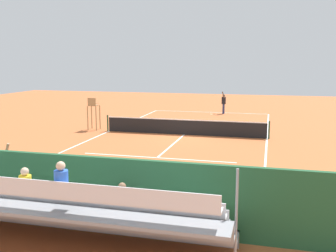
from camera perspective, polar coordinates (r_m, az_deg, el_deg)
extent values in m
plane|color=#BC6033|center=(24.65, 2.34, -1.26)|extent=(60.00, 60.00, 0.00)
cube|color=white|center=(35.34, 6.13, 1.98)|extent=(10.00, 0.10, 0.01)
cube|color=white|center=(14.41, -7.10, -9.19)|extent=(10.00, 0.10, 0.01)
cube|color=white|center=(24.11, 14.03, -1.78)|extent=(0.10, 22.00, 0.01)
cube|color=white|center=(26.14, -8.43, -0.73)|extent=(0.10, 22.00, 0.01)
cube|color=white|center=(30.50, 4.75, 0.81)|extent=(7.50, 0.10, 0.01)
cube|color=white|center=(18.91, -1.57, -4.58)|extent=(7.50, 0.10, 0.01)
cube|color=white|center=(24.65, 2.34, -1.26)|extent=(0.10, 12.10, 0.01)
cube|color=white|center=(35.34, 6.13, 1.98)|extent=(0.10, 0.30, 0.01)
cube|color=black|center=(24.57, 2.34, -0.22)|extent=(10.00, 0.02, 0.91)
cube|color=white|center=(24.49, 2.35, 0.90)|extent=(10.00, 0.04, 0.06)
cylinder|color=#2D5133|center=(24.02, 14.32, -0.54)|extent=(0.10, 0.10, 1.07)
cylinder|color=#2D5133|center=(26.10, -8.66, 0.43)|extent=(0.10, 0.10, 1.07)
cube|color=#235633|center=(11.51, -12.76, -8.99)|extent=(18.00, 0.16, 2.00)
cube|color=gray|center=(11.49, -13.44, -13.17)|extent=(9.00, 0.10, 0.45)
cube|color=gray|center=(11.14, -14.33, -12.93)|extent=(9.00, 0.80, 0.08)
cube|color=gray|center=(11.52, -13.36, -13.12)|extent=(9.00, 0.04, 0.45)
cube|color=silver|center=(10.91, -14.68, -11.07)|extent=(8.60, 0.36, 0.04)
cube|color=silver|center=(10.69, -15.20, -10.37)|extent=(8.60, 0.03, 0.36)
cube|color=gray|center=(10.34, -16.62, -12.16)|extent=(9.00, 0.80, 0.08)
cube|color=gray|center=(10.71, -15.50, -12.40)|extent=(9.00, 0.04, 0.45)
cube|color=silver|center=(10.11, -17.03, -10.13)|extent=(8.60, 0.36, 0.04)
cube|color=silver|center=(9.90, -17.63, -9.36)|extent=(8.60, 0.03, 0.36)
cube|color=gray|center=(9.55, -19.26, -11.23)|extent=(9.00, 0.80, 0.08)
cube|color=gray|center=(9.91, -17.96, -11.54)|extent=(9.00, 0.04, 0.45)
cube|color=silver|center=(9.34, -19.75, -9.01)|extent=(8.60, 0.36, 0.04)
cube|color=silver|center=(9.14, -20.45, -8.14)|extent=(8.60, 0.03, 0.36)
cylinder|color=gray|center=(8.88, 9.77, -13.37)|extent=(0.06, 0.06, 2.35)
cube|color=#2D2D33|center=(11.57, -19.01, -9.87)|extent=(0.32, 0.40, 0.12)
cylinder|color=white|center=(11.39, -19.42, -8.69)|extent=(0.30, 0.30, 0.45)
sphere|color=beige|center=(11.29, -19.52, -7.12)|extent=(0.20, 0.20, 0.20)
cube|color=#2D2D33|center=(9.03, -14.63, -9.12)|extent=(0.32, 0.40, 0.12)
cylinder|color=blue|center=(8.84, -15.09, -7.60)|extent=(0.30, 0.30, 0.45)
sphere|color=beige|center=(8.76, -15.18, -5.57)|extent=(0.20, 0.20, 0.20)
cube|color=#2D2D33|center=(10.54, -19.34, -9.21)|extent=(0.32, 0.40, 0.12)
cylinder|color=yellow|center=(10.37, -19.80, -7.90)|extent=(0.30, 0.30, 0.45)
sphere|color=beige|center=(10.28, -19.90, -6.17)|extent=(0.20, 0.20, 0.20)
cube|color=#2D2D33|center=(10.39, -6.31, -11.63)|extent=(0.32, 0.40, 0.12)
cylinder|color=pink|center=(10.18, -6.58, -10.36)|extent=(0.30, 0.30, 0.45)
sphere|color=#8C6647|center=(10.08, -6.62, -8.63)|extent=(0.20, 0.20, 0.20)
cylinder|color=#A88456|center=(26.90, -9.76, 1.24)|extent=(0.07, 0.07, 1.60)
cylinder|color=#A88456|center=(27.15, -10.92, 1.29)|extent=(0.07, 0.07, 1.60)
cylinder|color=#A88456|center=(26.36, -10.30, 1.06)|extent=(0.07, 0.07, 1.60)
cylinder|color=#A88456|center=(26.62, -11.47, 1.10)|extent=(0.07, 0.07, 1.60)
cube|color=#A88456|center=(26.65, -10.66, 2.94)|extent=(0.56, 0.56, 0.06)
cube|color=#A88456|center=(26.41, -10.90, 3.46)|extent=(0.56, 0.06, 0.48)
cube|color=#A88456|center=(26.53, -10.17, 3.25)|extent=(0.04, 0.48, 0.04)
cube|color=#A88456|center=(26.75, -11.18, 3.27)|extent=(0.04, 0.48, 0.04)
cube|color=#33383D|center=(11.74, -2.90, -11.23)|extent=(1.80, 0.40, 0.05)
cylinder|color=#33383D|center=(11.64, 0.72, -12.61)|extent=(0.06, 0.06, 0.45)
cylinder|color=#33383D|center=(12.06, -6.37, -11.86)|extent=(0.06, 0.06, 0.45)
cube|color=#33383D|center=(11.48, -3.19, -10.14)|extent=(1.80, 0.04, 0.36)
cube|color=#334C8C|center=(12.15, -9.76, -12.00)|extent=(0.90, 0.36, 0.36)
cylinder|color=navy|center=(34.57, 8.02, 2.48)|extent=(0.14, 0.14, 0.85)
cylinder|color=navy|center=(34.35, 7.94, 2.44)|extent=(0.14, 0.14, 0.85)
cylinder|color=black|center=(34.38, 8.01, 3.66)|extent=(0.39, 0.39, 0.60)
sphere|color=brown|center=(34.34, 8.02, 4.34)|extent=(0.22, 0.22, 0.22)
cylinder|color=brown|center=(34.12, 7.95, 4.46)|extent=(0.26, 0.11, 0.55)
cylinder|color=brown|center=(34.59, 8.09, 3.74)|extent=(0.10, 0.10, 0.50)
cylinder|color=black|center=(34.07, 6.63, 1.71)|extent=(0.23, 0.21, 0.03)
torus|color=#D8CC4C|center=(33.92, 6.25, 1.68)|extent=(0.43, 0.43, 0.02)
cylinder|color=white|center=(33.92, 6.25, 1.68)|extent=(0.25, 0.25, 0.00)
sphere|color=#CCDB33|center=(30.81, 11.30, 0.79)|extent=(0.07, 0.07, 0.07)
cylinder|color=#232328|center=(14.00, -22.48, -8.61)|extent=(0.14, 0.14, 0.85)
cylinder|color=#232328|center=(14.19, -22.09, -8.35)|extent=(0.14, 0.14, 0.85)
cylinder|color=black|center=(13.90, -22.47, -5.63)|extent=(0.42, 0.42, 0.60)
sphere|color=tan|center=(13.80, -22.58, -3.98)|extent=(0.22, 0.22, 0.22)
cylinder|color=tan|center=(13.97, -22.21, -3.42)|extent=(0.26, 0.13, 0.55)
cylinder|color=tan|center=(13.70, -22.88, -5.74)|extent=(0.11, 0.11, 0.50)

